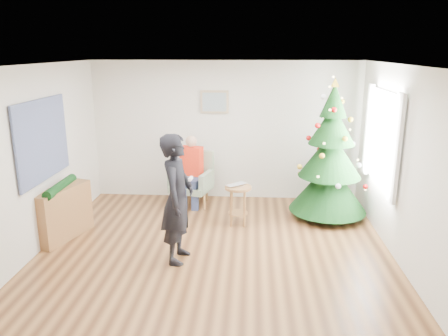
# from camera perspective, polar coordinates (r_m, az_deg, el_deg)

# --- Properties ---
(floor) EXTENTS (5.00, 5.00, 0.00)m
(floor) POSITION_cam_1_polar(r_m,az_deg,el_deg) (6.27, -1.30, -11.19)
(floor) COLOR brown
(floor) RESTS_ON ground
(ceiling) EXTENTS (5.00, 5.00, 0.00)m
(ceiling) POSITION_cam_1_polar(r_m,az_deg,el_deg) (5.62, -1.46, 13.28)
(ceiling) COLOR white
(ceiling) RESTS_ON wall_back
(wall_back) EXTENTS (5.00, 0.00, 5.00)m
(wall_back) POSITION_cam_1_polar(r_m,az_deg,el_deg) (8.24, 0.18, 4.85)
(wall_back) COLOR silver
(wall_back) RESTS_ON floor
(wall_front) EXTENTS (5.00, 0.00, 5.00)m
(wall_front) POSITION_cam_1_polar(r_m,az_deg,el_deg) (3.47, -5.11, -10.36)
(wall_front) COLOR silver
(wall_front) RESTS_ON floor
(wall_left) EXTENTS (0.00, 5.00, 5.00)m
(wall_left) POSITION_cam_1_polar(r_m,az_deg,el_deg) (6.52, -23.81, 0.70)
(wall_left) COLOR silver
(wall_left) RESTS_ON floor
(wall_right) EXTENTS (0.00, 5.00, 5.00)m
(wall_right) POSITION_cam_1_polar(r_m,az_deg,el_deg) (6.12, 22.63, -0.07)
(wall_right) COLOR silver
(wall_right) RESTS_ON floor
(window_panel) EXTENTS (0.04, 1.30, 1.40)m
(window_panel) POSITION_cam_1_polar(r_m,az_deg,el_deg) (7.00, 20.03, 3.69)
(window_panel) COLOR white
(window_panel) RESTS_ON wall_right
(curtains) EXTENTS (0.05, 1.75, 1.50)m
(curtains) POSITION_cam_1_polar(r_m,az_deg,el_deg) (6.99, 19.79, 3.70)
(curtains) COLOR white
(curtains) RESTS_ON wall_right
(christmas_tree) EXTENTS (1.30, 1.30, 2.35)m
(christmas_tree) POSITION_cam_1_polar(r_m,az_deg,el_deg) (7.48, 13.71, 1.42)
(christmas_tree) COLOR #3F2816
(christmas_tree) RESTS_ON floor
(stool) EXTENTS (0.43, 0.43, 0.65)m
(stool) POSITION_cam_1_polar(r_m,az_deg,el_deg) (7.16, 1.84, -4.85)
(stool) COLOR brown
(stool) RESTS_ON floor
(laptop) EXTENTS (0.42, 0.41, 0.03)m
(laptop) POSITION_cam_1_polar(r_m,az_deg,el_deg) (7.05, 1.86, -2.30)
(laptop) COLOR silver
(laptop) RESTS_ON stool
(armchair) EXTENTS (0.83, 0.81, 0.98)m
(armchair) POSITION_cam_1_polar(r_m,az_deg,el_deg) (8.11, -4.13, -2.26)
(armchair) COLOR gray
(armchair) RESTS_ON floor
(seated_person) EXTENTS (0.47, 0.62, 1.28)m
(seated_person) POSITION_cam_1_polar(r_m,az_deg,el_deg) (7.98, -4.35, -0.34)
(seated_person) COLOR navy
(seated_person) RESTS_ON armchair
(standing_man) EXTENTS (0.48, 0.68, 1.76)m
(standing_man) POSITION_cam_1_polar(r_m,az_deg,el_deg) (5.83, -6.11, -4.02)
(standing_man) COLOR black
(standing_man) RESTS_ON floor
(game_controller) EXTENTS (0.05, 0.13, 0.04)m
(game_controller) POSITION_cam_1_polar(r_m,az_deg,el_deg) (5.68, -4.39, -1.39)
(game_controller) COLOR white
(game_controller) RESTS_ON standing_man
(console) EXTENTS (0.59, 1.04, 0.80)m
(console) POSITION_cam_1_polar(r_m,az_deg,el_deg) (7.06, -20.28, -5.54)
(console) COLOR brown
(console) RESTS_ON floor
(garland) EXTENTS (0.14, 0.90, 0.14)m
(garland) POSITION_cam_1_polar(r_m,az_deg,el_deg) (6.93, -20.60, -2.29)
(garland) COLOR black
(garland) RESTS_ON console
(tapestry) EXTENTS (0.03, 1.50, 1.15)m
(tapestry) POSITION_cam_1_polar(r_m,az_deg,el_deg) (6.71, -22.59, 3.41)
(tapestry) COLOR black
(tapestry) RESTS_ON wall_left
(framed_picture) EXTENTS (0.52, 0.05, 0.42)m
(framed_picture) POSITION_cam_1_polar(r_m,az_deg,el_deg) (8.14, -1.25, 8.63)
(framed_picture) COLOR tan
(framed_picture) RESTS_ON wall_back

